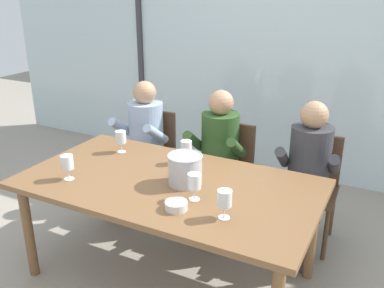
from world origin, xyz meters
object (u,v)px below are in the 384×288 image
dining_table (169,191)px  chair_center (311,181)px  person_olive_shirt (217,152)px  wine_glass_near_bucket (186,148)px  wine_glass_by_right_taster (121,138)px  tasting_bowl (176,205)px  wine_glass_by_left_taster (67,163)px  person_pale_blue_shirt (142,138)px  ice_bucket_primary (185,169)px  wine_glass_center_pour (194,182)px  wine_glass_spare_empty (225,199)px  chair_left_of_center (227,166)px  chair_near_curtain (151,150)px  person_charcoal_jacket (308,169)px

dining_table → chair_center: chair_center is taller
person_olive_shirt → wine_glass_near_bucket: 0.53m
dining_table → wine_glass_by_right_taster: 0.69m
tasting_bowl → wine_glass_by_left_taster: 0.86m
tasting_bowl → wine_glass_by_right_taster: wine_glass_by_right_taster is taller
person_pale_blue_shirt → ice_bucket_primary: (0.88, -0.80, 0.19)m
wine_glass_by_right_taster → tasting_bowl: bearing=-35.6°
tasting_bowl → wine_glass_by_left_taster: wine_glass_by_left_taster is taller
wine_glass_center_pour → wine_glass_spare_empty: 0.28m
chair_left_of_center → person_pale_blue_shirt: (-0.80, -0.13, 0.17)m
chair_near_curtain → wine_glass_center_pour: wine_glass_center_pour is taller
chair_near_curtain → tasting_bowl: chair_near_curtain is taller
person_olive_shirt → wine_glass_by_left_taster: person_olive_shirt is taller
person_olive_shirt → tasting_bowl: bearing=-80.2°
chair_left_of_center → ice_bucket_primary: size_ratio=3.78×
wine_glass_near_bucket → wine_glass_by_right_taster: (-0.56, -0.04, 0.00)m
chair_near_curtain → tasting_bowl: size_ratio=6.52×
person_olive_shirt → wine_glass_near_bucket: size_ratio=6.92×
dining_table → chair_left_of_center: chair_left_of_center is taller
chair_center → person_olive_shirt: 0.81m
chair_left_of_center → wine_glass_by_left_taster: bearing=-118.5°
person_pale_blue_shirt → person_olive_shirt: size_ratio=1.00×
person_olive_shirt → wine_glass_center_pour: size_ratio=6.92×
person_charcoal_jacket → tasting_bowl: bearing=-120.0°
dining_table → wine_glass_near_bucket: (-0.04, 0.33, 0.19)m
chair_center → wine_glass_spare_empty: (-0.24, -1.25, 0.38)m
chair_near_curtain → wine_glass_center_pour: size_ratio=5.08×
chair_near_curtain → wine_glass_by_left_taster: (0.14, -1.24, 0.37)m
chair_left_of_center → chair_center: bearing=2.6°
wine_glass_by_left_taster → wine_glass_near_bucket: size_ratio=1.00×
person_olive_shirt → chair_near_curtain: bearing=167.0°
dining_table → chair_left_of_center: bearing=87.7°
wine_glass_by_left_taster → wine_glass_center_pour: (0.89, 0.13, 0.00)m
person_pale_blue_shirt → tasting_bowl: bearing=-47.1°
chair_near_curtain → tasting_bowl: 1.63m
chair_left_of_center → wine_glass_center_pour: (0.23, -1.10, 0.37)m
chair_left_of_center → wine_glass_near_bucket: size_ratio=5.08×
chair_center → wine_glass_near_bucket: 1.10m
wine_glass_by_right_taster → chair_near_curtain: bearing=103.8°
chair_left_of_center → wine_glass_by_left_taster: wine_glass_by_left_taster is taller
wine_glass_by_right_taster → person_pale_blue_shirt: bearing=107.5°
ice_bucket_primary → person_pale_blue_shirt: bearing=137.8°
wine_glass_by_left_taster → wine_glass_near_bucket: same height
person_pale_blue_shirt → wine_glass_near_bucket: 0.90m
person_pale_blue_shirt → wine_glass_center_pour: bearing=-41.7°
dining_table → tasting_bowl: tasting_bowl is taller
person_charcoal_jacket → wine_glass_by_left_taster: size_ratio=6.92×
person_charcoal_jacket → wine_glass_spare_empty: size_ratio=6.92×
wine_glass_near_bucket → wine_glass_spare_empty: size_ratio=1.00×
chair_near_curtain → wine_glass_spare_empty: wine_glass_spare_empty is taller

